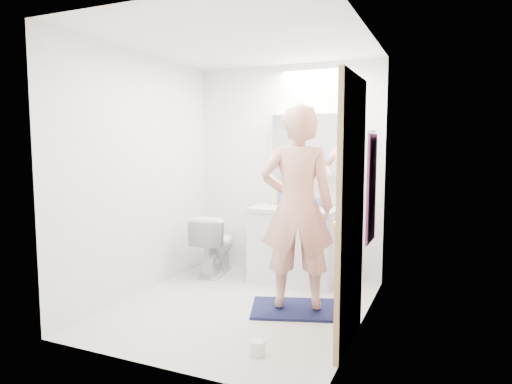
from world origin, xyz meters
The scene contains 23 objects.
floor centered at (0.00, 0.00, 0.00)m, with size 2.50×2.50×0.00m, color silver.
ceiling centered at (0.00, 0.00, 2.40)m, with size 2.50×2.50×0.00m, color white.
wall_back centered at (0.00, 1.25, 1.20)m, with size 2.50×2.50×0.00m, color white.
wall_front centered at (0.00, -1.25, 1.20)m, with size 2.50×2.50×0.00m, color white.
wall_left centered at (-1.10, 0.00, 1.20)m, with size 2.50×2.50×0.00m, color white.
wall_right centered at (1.10, 0.00, 1.20)m, with size 2.50×2.50×0.00m, color white.
vanity_cabinet centered at (0.19, 0.96, 0.39)m, with size 0.90×0.55×0.78m, color white.
countertop centered at (0.19, 0.96, 0.80)m, with size 0.95×0.58×0.04m, color white.
sink_basin centered at (0.19, 0.99, 0.84)m, with size 0.36×0.36×0.03m, color white.
faucet centered at (0.19, 1.19, 0.90)m, with size 0.02×0.02×0.16m, color #B4B5B9.
medicine_cabinet centered at (0.30, 1.18, 1.50)m, with size 0.88×0.14×0.70m, color white.
mirror_panel centered at (0.30, 1.10, 1.50)m, with size 0.84×0.01×0.66m, color silver.
toilet centered at (-0.74, 0.85, 0.35)m, with size 0.39×0.69×0.70m, color white.
bath_rug centered at (0.50, 0.13, 0.01)m, with size 0.80×0.55×0.02m, color #131B3B.
person centered at (0.50, 0.13, 0.95)m, with size 0.66×0.43×1.80m, color #DE9B85.
door centered at (1.08, -0.35, 1.00)m, with size 0.04×0.80×2.00m, color tan.
door_knob centered at (1.04, -0.65, 0.95)m, with size 0.06×0.06×0.06m, color gold.
towel centered at (1.08, 0.55, 1.10)m, with size 0.02×0.42×1.00m, color #13203D.
towel_hook centered at (1.07, 0.55, 1.62)m, with size 0.02×0.02×0.07m, color silver.
soap_bottle_a centered at (-0.11, 1.11, 0.94)m, with size 0.09×0.10×0.25m, color #CFBA86.
soap_bottle_b centered at (0.00, 1.15, 0.91)m, with size 0.08×0.08×0.18m, color #578CBC.
toothbrush_cup centered at (0.43, 1.12, 0.86)m, with size 0.10×0.10×0.09m, color #435ECA.
toilet_paper_roll centered at (0.53, -0.81, 0.05)m, with size 0.11×0.11×0.10m, color white.
Camera 1 is at (1.75, -3.61, 1.49)m, focal length 31.32 mm.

